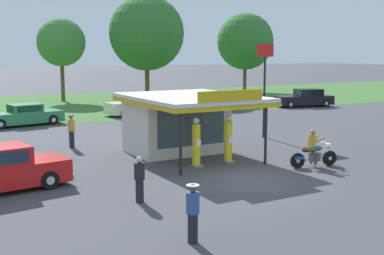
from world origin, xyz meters
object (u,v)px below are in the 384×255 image
Objects in this scene: parked_car_back_row_right at (229,101)px; bystander_leaning_by_kiosk at (71,130)px; parked_car_back_row_far_left at (139,105)px; roadside_pole_sign at (265,75)px; gas_pump_nearside at (196,144)px; bystander_standing_back_lot at (193,212)px; bystander_chatting_near_pumps at (139,178)px; parked_car_second_row_spare at (305,99)px; parked_car_back_row_left at (23,116)px; gas_pump_offside at (228,141)px; motorcycle_with_rider at (313,152)px.

bystander_leaning_by_kiosk reaches higher than parked_car_back_row_right.
roadside_pole_sign is at bearing -81.98° from parked_car_back_row_far_left.
gas_pump_nearside reaches higher than parked_car_back_row_right.
bystander_chatting_near_pumps is (0.26, 3.87, -0.03)m from bystander_standing_back_lot.
parked_car_back_row_right is at bearing 54.52° from bystander_standing_back_lot.
parked_car_second_row_spare is (15.03, -1.81, -0.03)m from parked_car_back_row_far_left.
bystander_leaning_by_kiosk reaches higher than bystander_standing_back_lot.
parked_car_back_row_far_left is 3.49× the size of bystander_standing_back_lot.
parked_car_back_row_left is 23.95m from parked_car_second_row_spare.
bystander_standing_back_lot is (-17.47, -24.50, 0.10)m from parked_car_back_row_right.
gas_pump_offside reaches higher than parked_car_second_row_spare.
gas_pump_offside is at bearing -139.73° from parked_car_second_row_spare.
parked_car_back_row_far_left is at bearing 98.02° from roadside_pole_sign.
parked_car_back_row_right is at bearing 32.29° from bystander_leaning_by_kiosk.
gas_pump_offside is 1.25× the size of bystander_leaning_by_kiosk.
roadside_pole_sign is at bearing -12.83° from bystander_leaning_by_kiosk.
bystander_standing_back_lot is (-24.53, -23.06, 0.10)m from parked_car_second_row_spare.
parked_car_back_row_far_left is (3.54, 17.55, -0.22)m from gas_pump_offside.
gas_pump_offside is 0.97× the size of motorcycle_with_rider.
motorcycle_with_rider is at bearing -131.29° from parked_car_second_row_spare.
bystander_leaning_by_kiosk is (-8.41, -10.71, 0.16)m from parked_car_back_row_far_left.
roadside_pole_sign is at bearing 32.79° from gas_pump_nearside.
motorcycle_with_rider is 11.90m from bystander_leaning_by_kiosk.
parked_car_back_row_right is 1.05× the size of roadside_pole_sign.
gas_pump_offside is 16.90m from parked_car_back_row_left.
bystander_standing_back_lot is at bearing -94.41° from bystander_leaning_by_kiosk.
motorcycle_with_rider is 0.41× the size of parked_car_back_row_far_left.
gas_pump_offside is 9.44m from bystander_standing_back_lot.
bystander_leaning_by_kiosk is at bearing -159.19° from parked_car_second_row_spare.
parked_car_back_row_right reaches higher than bystander_chatting_near_pumps.
bystander_standing_back_lot is at bearing -136.76° from parked_car_second_row_spare.
bystander_standing_back_lot is 0.91× the size of bystander_leaning_by_kiosk.
bystander_standing_back_lot is 16.60m from roadside_pole_sign.
motorcycle_with_rider is at bearing 29.77° from bystander_standing_back_lot.
gas_pump_nearside reaches higher than bystander_leaning_by_kiosk.
parked_car_second_row_spare is (15.94, 18.15, 0.06)m from motorcycle_with_rider.
roadside_pole_sign reaches higher than parked_car_second_row_spare.
parked_car_back_row_right is (8.87, 19.59, 0.05)m from motorcycle_with_rider.
parked_car_second_row_spare is 33.67m from bystander_standing_back_lot.
parked_car_back_row_left is at bearing -176.08° from parked_car_back_row_right.
parked_car_second_row_spare is (20.17, 15.74, -0.25)m from gas_pump_nearside.
parked_car_back_row_left is 1.02× the size of parked_car_back_row_far_left.
gas_pump_nearside is at bearing 150.34° from motorcycle_with_rider.
parked_car_back_row_far_left reaches higher than parked_car_back_row_left.
parked_car_second_row_spare reaches higher than bystander_standing_back_lot.
parked_car_back_row_far_left reaches higher than parked_car_second_row_spare.
gas_pump_nearside is 0.40× the size of roadside_pole_sign.
bystander_chatting_near_pumps is (-24.27, -19.20, 0.07)m from parked_car_second_row_spare.
bystander_leaning_by_kiosk is at bearing 85.36° from bystander_chatting_near_pumps.
bystander_standing_back_lot is (-0.58, -23.35, 0.17)m from parked_car_back_row_left.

